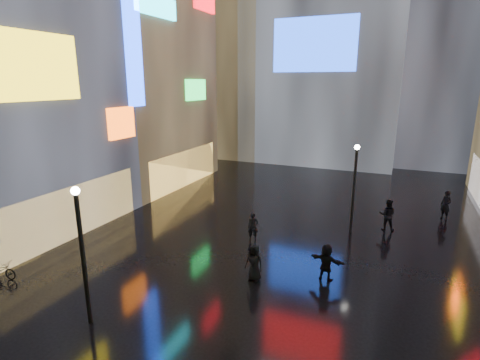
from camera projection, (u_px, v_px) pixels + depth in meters
The scene contains 12 objects.
ground at pixel (293, 229), 22.40m from camera, with size 140.00×140.00×0.00m, color black.
building_left_far at pixel (130, 52), 31.04m from camera, with size 10.28×12.00×22.00m.
tower_flank_left at pixel (231, 43), 43.99m from camera, with size 10.00×10.00×26.00m, color black.
lamp_near at pixel (82, 249), 12.99m from camera, with size 0.30×0.30×5.20m.
lamp_far at pixel (354, 184), 21.30m from camera, with size 0.30×0.30×5.20m.
pedestrian_4 at pixel (254, 262), 16.51m from camera, with size 0.82×0.54×1.69m, color black.
pedestrian_5 at pixel (326, 262), 16.51m from camera, with size 1.57×0.50×1.69m, color black.
pedestrian_6 at pixel (253, 227), 20.64m from camera, with size 0.59×0.38×1.60m, color black.
pedestrian_7 at pixel (387, 215), 22.09m from camera, with size 0.92×0.72×1.90m, color black.
umbrella_2 at pixel (254, 235), 16.18m from camera, with size 1.00×1.02×0.92m, color black.
bicycle at pixel (1, 270), 16.74m from camera, with size 0.55×1.58×0.83m, color black.
pedestrian_8 at pixel (446, 205), 23.85m from camera, with size 0.68×0.45×1.88m, color black.
Camera 1 is at (5.35, -0.46, 8.56)m, focal length 28.00 mm.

